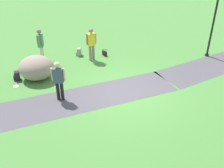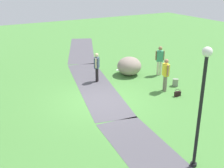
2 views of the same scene
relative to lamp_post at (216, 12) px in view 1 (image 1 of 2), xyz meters
name	(u,v)px [view 1 (image 1 of 2)]	position (x,y,z in m)	size (l,w,h in m)	color
ground_plane	(126,92)	(5.73, 0.35, -2.31)	(48.00, 48.00, 0.00)	#48823B
footpath_segment_mid	(79,99)	(7.59, -0.31, -2.31)	(8.20, 3.59, 0.01)	#4E4B53
lamp_post	(216,12)	(0.00, 0.00, 0.00)	(0.28, 0.28, 3.77)	black
lawn_boulder	(36,68)	(8.22, -2.86, -1.78)	(2.07, 2.05, 1.06)	gray
woman_with_handbag	(91,42)	(5.24, -3.09, -1.35)	(0.50, 0.33, 1.67)	slate
man_near_boulder	(59,79)	(8.14, -0.72, -1.39)	(0.43, 0.41, 1.60)	black
passerby_on_path	(41,43)	(7.34, -4.38, -1.33)	(0.39, 0.46, 1.70)	beige
handbag_on_grass	(105,53)	(4.39, -3.21, -2.17)	(0.29, 0.33, 0.31)	black
backpack_by_boulder	(17,76)	(9.01, -3.26, -2.12)	(0.33, 0.33, 0.40)	#26172C
spare_backpack_on_lawn	(79,52)	(5.48, -4.01, -2.12)	(0.35, 0.35, 0.40)	gray
frisbee_on_grass	(16,86)	(9.26, -2.72, -2.30)	(0.22, 0.22, 0.02)	white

